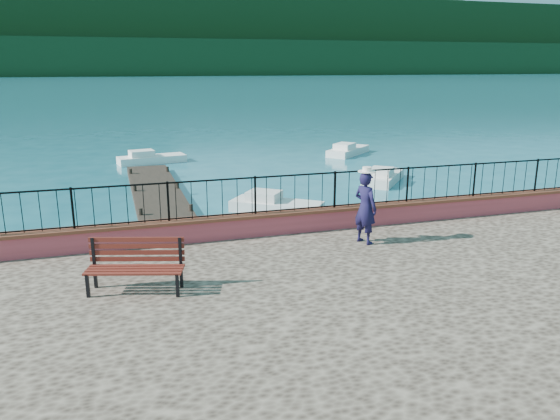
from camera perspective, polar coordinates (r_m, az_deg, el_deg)
ground at (r=11.56m, az=3.86°, el=-13.51°), size 2000.00×2000.00×0.00m
parapet at (r=14.25m, az=-1.40°, el=-1.41°), size 28.00×0.46×0.58m
railing at (r=14.05m, az=-1.42°, el=1.58°), size 27.00×0.05×0.95m
dock at (r=22.18m, az=-12.33°, el=0.63°), size 2.00×16.00×0.30m
far_forest at (r=309.49m, az=-17.27°, el=14.95°), size 900.00×60.00×18.00m
foothills at (r=369.84m, az=-17.54°, el=16.84°), size 900.00×120.00×44.00m
companion_hill at (r=611.86m, az=4.22°, el=14.39°), size 448.00×384.00×180.00m
park_bench at (r=11.07m, az=-14.83°, el=-6.73°), size 1.96×1.12×1.04m
person at (r=13.56m, az=8.91°, el=0.23°), size 0.65×0.77×1.80m
hat at (r=13.36m, az=9.08°, el=4.21°), size 0.44×0.44×0.12m
boat_1 at (r=20.97m, az=-0.35°, el=0.86°), size 3.55×3.16×0.80m
boat_2 at (r=26.84m, az=10.76°, el=3.72°), size 3.30×3.53×0.80m
boat_4 at (r=32.46m, az=-13.26°, el=5.50°), size 3.96×1.92×0.80m
boat_5 at (r=34.92m, az=7.14°, el=6.43°), size 3.67×3.45×0.80m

